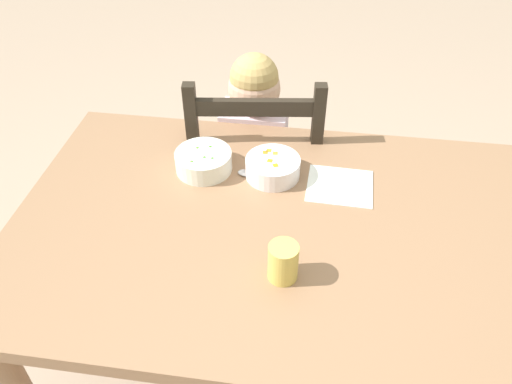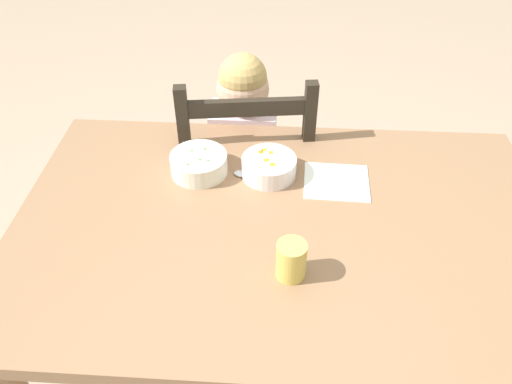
# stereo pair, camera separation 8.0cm
# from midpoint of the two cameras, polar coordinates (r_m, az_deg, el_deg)

# --- Properties ---
(ground_plane) EXTENTS (8.00, 8.00, 0.00)m
(ground_plane) POSITION_cam_midpoint_polar(r_m,az_deg,el_deg) (1.92, 0.87, -19.93)
(ground_plane) COLOR tan
(dining_table) EXTENTS (1.38, 0.89, 0.76)m
(dining_table) POSITION_cam_midpoint_polar(r_m,az_deg,el_deg) (1.39, 1.14, -6.57)
(dining_table) COLOR #946D4E
(dining_table) RESTS_ON ground
(dining_chair) EXTENTS (0.47, 0.47, 0.95)m
(dining_chair) POSITION_cam_midpoint_polar(r_m,az_deg,el_deg) (1.89, -2.33, 0.64)
(dining_chair) COLOR #2B241B
(dining_chair) RESTS_ON ground
(child_figure) EXTENTS (0.32, 0.31, 0.97)m
(child_figure) POSITION_cam_midpoint_polar(r_m,az_deg,el_deg) (1.78, -2.72, 4.92)
(child_figure) COLOR silver
(child_figure) RESTS_ON ground
(bowl_of_peas) EXTENTS (0.16, 0.16, 0.06)m
(bowl_of_peas) POSITION_cam_midpoint_polar(r_m,az_deg,el_deg) (1.47, -7.89, 3.13)
(bowl_of_peas) COLOR white
(bowl_of_peas) RESTS_ON dining_table
(bowl_of_carrots) EXTENTS (0.15, 0.15, 0.06)m
(bowl_of_carrots) POSITION_cam_midpoint_polar(r_m,az_deg,el_deg) (1.45, -0.14, 2.84)
(bowl_of_carrots) COLOR white
(bowl_of_carrots) RESTS_ON dining_table
(spoon) EXTENTS (0.14, 0.05, 0.01)m
(spoon) POSITION_cam_midpoint_polar(r_m,az_deg,el_deg) (1.46, -2.41, 1.87)
(spoon) COLOR silver
(spoon) RESTS_ON dining_table
(drinking_cup) EXTENTS (0.07, 0.07, 0.10)m
(drinking_cup) POSITION_cam_midpoint_polar(r_m,az_deg,el_deg) (1.16, 1.95, -7.59)
(drinking_cup) COLOR #E1C55A
(drinking_cup) RESTS_ON dining_table
(paper_napkin) EXTENTS (0.18, 0.17, 0.00)m
(paper_napkin) POSITION_cam_midpoint_polar(r_m,az_deg,el_deg) (1.45, 7.33, 1.09)
(paper_napkin) COLOR white
(paper_napkin) RESTS_ON dining_table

